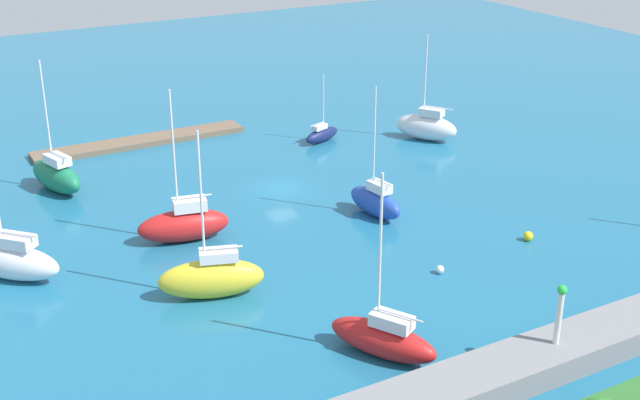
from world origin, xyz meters
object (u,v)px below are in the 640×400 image
Objects in this scene: pier_dock at (140,141)px; sailboat_navy_inner_mooring at (322,134)px; sailboat_white_outer_mooring at (11,259)px; mooring_buoy_white at (440,269)px; sailboat_red_lone_north at (383,338)px; sailboat_yellow_off_beacon at (212,277)px; mooring_buoy_yellow at (528,236)px; sailboat_blue_center_basin at (375,201)px; sailboat_green_mid_basin at (56,175)px; sailboat_white_near_pier at (426,126)px; sailboat_red_east_end at (184,224)px; harbor_beacon at (560,310)px.

sailboat_navy_inner_mooring is (-16.41, 8.35, 0.53)m from pier_dock.
sailboat_white_outer_mooring is 29.88m from mooring_buoy_white.
sailboat_red_lone_north is 12.95m from sailboat_yellow_off_beacon.
sailboat_blue_center_basin is at bearing -51.99° from mooring_buoy_yellow.
sailboat_red_lone_north is 19.87m from mooring_buoy_yellow.
sailboat_red_lone_north is at bearing -179.46° from sailboat_green_mid_basin.
sailboat_navy_inner_mooring reaches higher than mooring_buoy_yellow.
sailboat_red_east_end reaches higher than sailboat_white_near_pier.
sailboat_red_lone_north is 0.98× the size of sailboat_yellow_off_beacon.
mooring_buoy_white is at bearing -95.43° from harbor_beacon.
sailboat_navy_inner_mooring is 0.59× the size of sailboat_red_east_end.
mooring_buoy_white is at bearing 104.37° from pier_dock.
sailboat_navy_inner_mooring is (-15.98, -35.84, -0.40)m from sailboat_red_lone_north.
sailboat_white_outer_mooring is 2.10× the size of sailboat_navy_inner_mooring.
sailboat_yellow_off_beacon reaches higher than mooring_buoy_yellow.
sailboat_white_near_pier is at bearing -107.46° from mooring_buoy_yellow.
mooring_buoy_yellow is at bearing -150.35° from sailboat_blue_center_basin.
mooring_buoy_white is (-13.75, 13.89, -1.09)m from sailboat_red_east_end.
mooring_buoy_white is at bearing 113.43° from sailboat_white_near_pier.
sailboat_red_lone_north is (-17.23, 20.67, -0.24)m from sailboat_white_outer_mooring.
sailboat_blue_center_basin is (-10.66, -17.49, 0.06)m from sailboat_red_lone_north.
sailboat_blue_center_basin is 0.99× the size of sailboat_white_near_pier.
mooring_buoy_white is (9.10, 1.05, -0.07)m from mooring_buoy_yellow.
sailboat_red_east_end is at bearing -64.48° from harbor_beacon.
sailboat_white_near_pier reaches higher than pier_dock.
sailboat_white_outer_mooring reaches higher than sailboat_yellow_off_beacon.
sailboat_white_outer_mooring is at bearing 71.17° from sailboat_white_near_pier.
mooring_buoy_yellow is (-10.29, -13.49, -3.32)m from harbor_beacon.
pier_dock is at bearing -88.24° from sailboat_red_east_end.
sailboat_red_lone_north is at bearing 107.93° from sailboat_white_near_pier.
harbor_beacon is 23.50m from sailboat_blue_center_basin.
harbor_beacon is at bearing 52.67° from mooring_buoy_yellow.
mooring_buoy_yellow is (-18.27, -7.75, -0.82)m from sailboat_red_lone_north.
sailboat_yellow_off_beacon reaches higher than sailboat_white_near_pier.
sailboat_green_mid_basin reaches higher than harbor_beacon.
mooring_buoy_yellow is (-7.61, 9.73, -0.89)m from sailboat_blue_center_basin.
pier_dock is 1.81× the size of sailboat_red_east_end.
sailboat_green_mid_basin is at bearing 50.54° from sailboat_white_near_pier.
sailboat_white_outer_mooring is 28.07m from sailboat_blue_center_basin.
sailboat_white_outer_mooring is (16.79, 23.53, 1.17)m from pier_dock.
sailboat_blue_center_basin is 17.69× the size of mooring_buoy_white.
sailboat_green_mid_basin is (4.59, -24.14, -0.04)m from sailboat_yellow_off_beacon.
sailboat_blue_center_basin is at bearing -97.90° from mooring_buoy_white.
pier_dock is 29.16m from sailboat_white_near_pier.
sailboat_blue_center_basin is at bearing -126.37° from sailboat_navy_inner_mooring.
pier_dock is at bearing -80.42° from harbor_beacon.
sailboat_red_east_end is 15.86× the size of mooring_buoy_yellow.
sailboat_white_outer_mooring is 44.16m from sailboat_white_near_pier.
sailboat_blue_center_basin is 0.93× the size of sailboat_green_mid_basin.
sailboat_white_outer_mooring is 1.23× the size of sailboat_red_east_end.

